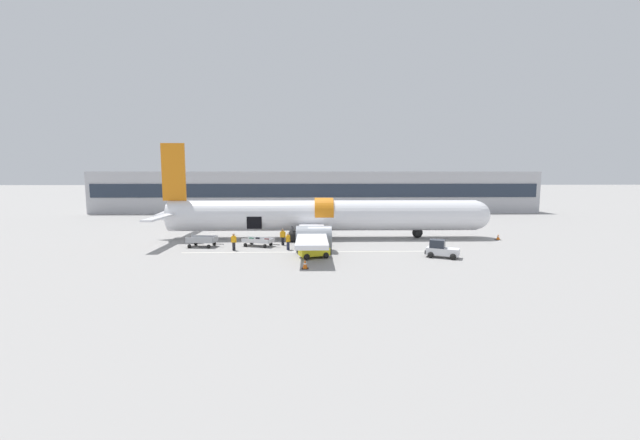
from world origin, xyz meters
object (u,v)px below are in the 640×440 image
(baggage_tug_mid, at_px, (315,250))
(baggage_cart_queued, at_px, (203,242))
(baggage_tug_lead, at_px, (441,250))
(airplane, at_px, (319,216))
(ground_crew_driver, at_px, (288,241))
(baggage_cart_loading, at_px, (259,242))
(ground_crew_loader_a, at_px, (234,241))
(ground_crew_loader_b, at_px, (283,237))

(baggage_tug_mid, xyz_separation_m, baggage_cart_queued, (-11.81, 5.67, -0.15))
(baggage_tug_lead, bearing_deg, airplane, 134.37)
(ground_crew_driver, bearing_deg, baggage_tug_lead, -15.62)
(airplane, height_order, baggage_cart_loading, airplane)
(baggage_cart_queued, height_order, ground_crew_loader_a, ground_crew_loader_a)
(baggage_tug_mid, bearing_deg, ground_crew_driver, 125.37)
(baggage_tug_lead, relative_size, baggage_cart_queued, 0.81)
(baggage_cart_loading, bearing_deg, ground_crew_driver, -32.41)
(baggage_cart_queued, xyz_separation_m, ground_crew_loader_a, (3.64, -2.00, 0.36))
(airplane, relative_size, ground_crew_loader_b, 22.75)
(airplane, xyz_separation_m, ground_crew_driver, (-3.33, -7.21, -1.72))
(baggage_cart_queued, xyz_separation_m, ground_crew_driver, (9.08, -1.82, 0.36))
(baggage_tug_mid, bearing_deg, ground_crew_loader_b, 117.75)
(baggage_tug_lead, relative_size, ground_crew_loader_b, 1.80)
(baggage_cart_loading, xyz_separation_m, ground_crew_loader_b, (2.50, 0.67, 0.46))
(ground_crew_loader_b, bearing_deg, baggage_tug_mid, -62.25)
(baggage_cart_queued, bearing_deg, airplane, 23.47)
(baggage_cart_queued, distance_m, ground_crew_loader_b, 8.41)
(airplane, bearing_deg, ground_crew_loader_a, -139.87)
(baggage_tug_mid, height_order, baggage_cart_loading, baggage_tug_mid)
(baggage_tug_mid, relative_size, baggage_cart_loading, 0.74)
(baggage_tug_mid, bearing_deg, airplane, 86.89)
(baggage_cart_loading, height_order, ground_crew_driver, ground_crew_driver)
(baggage_tug_lead, bearing_deg, baggage_cart_loading, 160.96)
(baggage_tug_lead, bearing_deg, baggage_cart_queued, 166.02)
(airplane, height_order, ground_crew_loader_a, airplane)
(baggage_tug_lead, xyz_separation_m, ground_crew_loader_b, (-15.03, 6.72, 0.25))
(baggage_tug_lead, height_order, ground_crew_loader_a, ground_crew_loader_a)
(baggage_tug_mid, height_order, ground_crew_driver, ground_crew_driver)
(baggage_cart_queued, bearing_deg, ground_crew_driver, -11.36)
(baggage_tug_lead, relative_size, baggage_tug_mid, 1.04)
(baggage_cart_loading, relative_size, ground_crew_driver, 2.41)
(baggage_tug_lead, height_order, ground_crew_driver, ground_crew_driver)
(baggage_tug_mid, bearing_deg, baggage_tug_lead, -0.74)
(baggage_cart_loading, bearing_deg, ground_crew_loader_a, -134.75)
(airplane, height_order, ground_crew_loader_b, airplane)
(baggage_cart_loading, distance_m, baggage_cart_queued, 5.86)
(ground_crew_loader_b, bearing_deg, ground_crew_driver, -75.08)
(airplane, bearing_deg, ground_crew_loader_b, -132.07)
(baggage_cart_loading, bearing_deg, baggage_tug_lead, -19.04)
(airplane, height_order, baggage_tug_mid, airplane)
(ground_crew_loader_a, bearing_deg, ground_crew_loader_b, 31.59)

